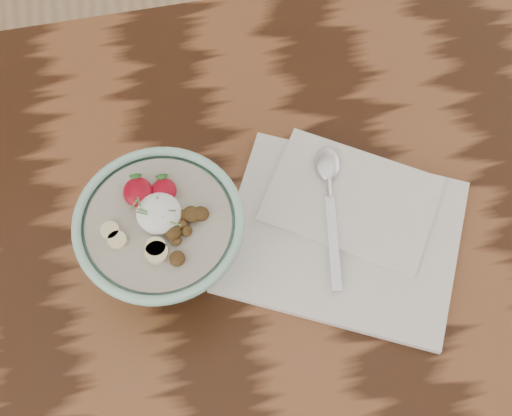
{
  "coord_description": "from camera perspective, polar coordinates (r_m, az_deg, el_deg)",
  "views": [
    {
      "loc": [
        0.84,
        -25.7,
        153.78
      ],
      "look_at": [
        7.11,
        6.12,
        85.94
      ],
      "focal_mm": 50.0,
      "sensor_mm": 36.0,
      "label": 1
    }
  ],
  "objects": [
    {
      "name": "breakfast_bowl",
      "position": [
        0.8,
        -7.48,
        -2.26
      ],
      "size": [
        18.43,
        18.43,
        12.19
      ],
      "rotation": [
        0.0,
        0.0,
        -0.16
      ],
      "color": "#99CEB8",
      "rests_on": "table"
    },
    {
      "name": "napkin",
      "position": [
        0.86,
        7.09,
        -1.61
      ],
      "size": [
        34.07,
        31.75,
        1.67
      ],
      "rotation": [
        0.0,
        0.0,
        -0.47
      ],
      "color": "silver",
      "rests_on": "table"
    },
    {
      "name": "spoon",
      "position": [
        0.87,
        5.84,
        2.03
      ],
      "size": [
        5.26,
        18.93,
        0.99
      ],
      "rotation": [
        0.0,
        0.0,
        -0.17
      ],
      "color": "silver",
      "rests_on": "napkin"
    },
    {
      "name": "table",
      "position": [
        0.92,
        -3.67,
        -9.66
      ],
      "size": [
        160.0,
        90.0,
        75.0
      ],
      "color": "black",
      "rests_on": "ground"
    }
  ]
}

